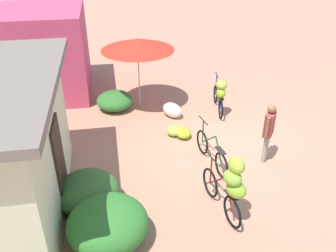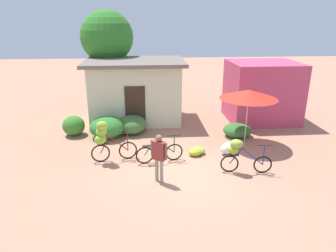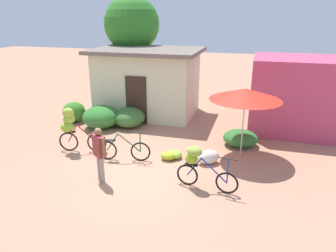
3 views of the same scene
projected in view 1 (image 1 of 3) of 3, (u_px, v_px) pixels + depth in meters
name	position (u px, v px, depth m)	size (l,w,h in m)	color
ground_plane	(230.00, 148.00, 9.60)	(60.00, 60.00, 0.00)	tan
shop_pink	(44.00, 52.00, 12.10)	(3.20, 2.80, 2.85)	#C44265
hedge_bush_front_right	(108.00, 224.00, 6.59)	(1.47, 1.52, 0.90)	#30752C
hedge_bush_mid	(88.00, 192.00, 7.46)	(1.28, 1.32, 0.79)	#3B6B30
hedge_bush_by_door	(115.00, 101.00, 11.48)	(1.20, 1.16, 0.55)	#2E6F2D
market_umbrella	(138.00, 44.00, 10.77)	(2.24, 2.24, 2.24)	beige
bicycle_leftmost	(231.00, 184.00, 6.91)	(1.61, 0.56, 1.53)	black
bicycle_near_pile	(211.00, 152.00, 8.82)	(1.69, 0.35, 0.97)	black
bicycle_center_loaded	(220.00, 93.00, 10.95)	(1.68, 0.45, 1.16)	black
banana_pile_on_ground	(179.00, 132.00, 10.07)	(0.76, 0.76, 0.27)	#8ABF3A
produce_sack	(172.00, 110.00, 11.03)	(0.70, 0.44, 0.44)	silver
person_vendor	(269.00, 128.00, 8.64)	(0.49, 0.40, 1.56)	gray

